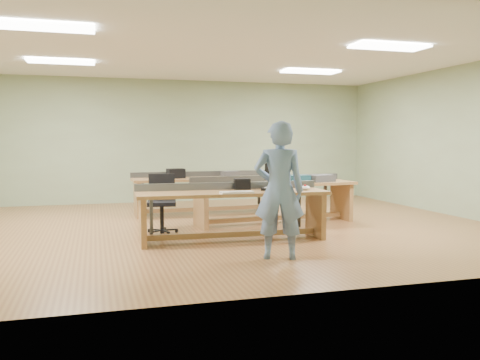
% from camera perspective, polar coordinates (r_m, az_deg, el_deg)
% --- Properties ---
extents(floor, '(10.00, 10.00, 0.00)m').
position_cam_1_polar(floor, '(8.91, -3.20, -5.34)').
color(floor, olive).
rests_on(floor, ground).
extents(ceiling, '(10.00, 10.00, 0.00)m').
position_cam_1_polar(ceiling, '(8.90, -3.29, 14.06)').
color(ceiling, silver).
rests_on(ceiling, wall_back).
extents(wall_back, '(10.00, 0.04, 3.00)m').
position_cam_1_polar(wall_back, '(12.71, -7.25, 4.36)').
color(wall_back, '#8DA57D').
rests_on(wall_back, floor).
extents(wall_front, '(10.00, 0.04, 3.00)m').
position_cam_1_polar(wall_front, '(4.95, 7.09, 4.23)').
color(wall_front, '#8DA57D').
rests_on(wall_front, floor).
extents(wall_right, '(0.04, 8.00, 3.00)m').
position_cam_1_polar(wall_right, '(11.02, 23.09, 4.03)').
color(wall_right, '#8DA57D').
rests_on(wall_right, floor).
extents(fluor_panels, '(6.20, 3.50, 0.03)m').
position_cam_1_polar(fluor_panels, '(8.89, -3.28, 13.87)').
color(fluor_panels, white).
rests_on(fluor_panels, ceiling).
extents(workbench_front, '(2.91, 0.87, 0.86)m').
position_cam_1_polar(workbench_front, '(7.70, -0.89, -2.69)').
color(workbench_front, '#A67746').
rests_on(workbench_front, floor).
extents(workbench_mid, '(3.07, 1.04, 0.86)m').
position_cam_1_polar(workbench_mid, '(9.33, 3.83, -1.43)').
color(workbench_mid, '#A67746').
rests_on(workbench_mid, floor).
extents(workbench_back, '(3.06, 0.88, 0.86)m').
position_cam_1_polar(workbench_back, '(10.57, -3.80, -0.73)').
color(workbench_back, '#A67746').
rests_on(workbench_back, floor).
extents(person, '(0.74, 0.60, 1.76)m').
position_cam_1_polar(person, '(6.49, 4.41, -1.18)').
color(person, '#6778A8').
rests_on(person, floor).
extents(laptop_base, '(0.44, 0.42, 0.04)m').
position_cam_1_polar(laptop_base, '(7.84, 3.83, -1.02)').
color(laptop_base, black).
rests_on(laptop_base, workbench_front).
extents(laptop_screen, '(0.31, 0.19, 0.27)m').
position_cam_1_polar(laptop_screen, '(7.95, 4.03, 0.90)').
color(laptop_screen, black).
rests_on(laptop_screen, laptop_base).
extents(keyboard, '(0.50, 0.19, 0.03)m').
position_cam_1_polar(keyboard, '(7.36, -0.35, -1.40)').
color(keyboard, silver).
rests_on(keyboard, workbench_front).
extents(trackball_mouse, '(0.17, 0.19, 0.07)m').
position_cam_1_polar(trackball_mouse, '(7.93, 7.36, -0.86)').
color(trackball_mouse, white).
rests_on(trackball_mouse, workbench_front).
extents(camera_bag, '(0.27, 0.20, 0.17)m').
position_cam_1_polar(camera_bag, '(7.94, 0.24, -0.46)').
color(camera_bag, black).
rests_on(camera_bag, workbench_front).
extents(task_chair, '(0.59, 0.59, 0.96)m').
position_cam_1_polar(task_chair, '(8.43, -8.76, -3.52)').
color(task_chair, black).
rests_on(task_chair, floor).
extents(parts_bin_teal, '(0.38, 0.29, 0.13)m').
position_cam_1_polar(parts_bin_teal, '(9.45, 6.63, 0.17)').
color(parts_bin_teal, '#163E49').
rests_on(parts_bin_teal, workbench_mid).
extents(parts_bin_grey, '(0.51, 0.39, 0.13)m').
position_cam_1_polar(parts_bin_grey, '(9.58, 9.10, 0.20)').
color(parts_bin_grey, '#3B3B3D').
rests_on(parts_bin_grey, workbench_mid).
extents(mug, '(0.14, 0.14, 0.09)m').
position_cam_1_polar(mug, '(9.38, 5.06, 0.05)').
color(mug, '#3B3B3D').
rests_on(mug, workbench_mid).
extents(drinks_can, '(0.08, 0.08, 0.12)m').
position_cam_1_polar(drinks_can, '(9.15, 3.00, 0.02)').
color(drinks_can, silver).
rests_on(drinks_can, workbench_mid).
extents(storage_box_back, '(0.37, 0.29, 0.19)m').
position_cam_1_polar(storage_box_back, '(10.39, -7.22, 0.74)').
color(storage_box_back, black).
rests_on(storage_box_back, workbench_back).
extents(tray_back, '(0.36, 0.29, 0.13)m').
position_cam_1_polar(tray_back, '(10.54, -1.10, 0.66)').
color(tray_back, '#3B3B3D').
rests_on(tray_back, workbench_back).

